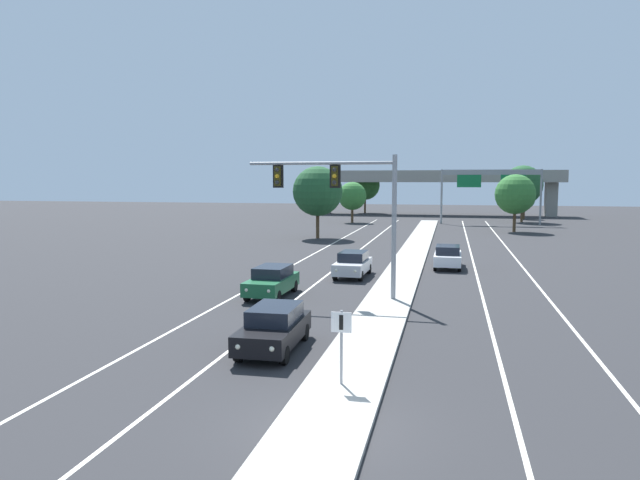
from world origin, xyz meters
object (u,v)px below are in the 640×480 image
Objects in this scene: car_receding_white at (448,256)px; tree_far_left_c at (318,191)px; tree_far_left_b at (365,185)px; overhead_signal_mast at (347,195)px; car_oncoming_green at (272,281)px; car_oncoming_black at (274,328)px; tree_far_left_a at (352,196)px; tree_far_right_b at (515,194)px; car_oncoming_silver at (353,264)px; tree_far_right_c at (524,199)px; highway_sign_gantry at (491,179)px; tree_far_right_a at (523,185)px; median_sign_post at (341,336)px.

car_receding_white is 0.60× the size of tree_far_left_c.
tree_far_left_b is at bearing 103.22° from car_receding_white.
overhead_signal_mast is 1.70× the size of car_oncoming_green.
tree_far_left_a reaches higher than car_oncoming_black.
tree_far_left_c reaches higher than tree_far_right_b.
car_oncoming_silver is at bearing -80.43° from tree_far_left_a.
tree_far_right_c is (17.05, 58.87, 2.30)m from car_oncoming_silver.
tree_far_right_c is 28.63m from tree_far_left_b.
car_receding_white is at bearing 67.32° from overhead_signal_mast.
highway_sign_gantry is 2.78× the size of tree_far_right_c.
overhead_signal_mast is 1.32× the size of tree_far_left_a.
tree_far_right_a is 7.46m from tree_far_right_c.
tree_far_left_b is 1.15× the size of tree_far_right_b.
tree_far_left_a is at bearing -86.00° from tree_far_left_b.
car_receding_white is at bearing -97.38° from highway_sign_gantry.
tree_far_right_c is (11.21, 53.87, 2.30)m from car_receding_white.
tree_far_left_a reaches higher than car_receding_white.
car_oncoming_black is at bearing -105.72° from car_receding_white.
tree_far_right_b is at bearing -99.07° from tree_far_right_c.
tree_far_left_a is at bearing 99.24° from median_sign_post.
tree_far_left_c reaches higher than overhead_signal_mast.
tree_far_right_a is (4.77, 5.50, -0.85)m from highway_sign_gantry.
tree_far_left_a is 22.55m from tree_far_left_c.
tree_far_left_b reaches higher than car_oncoming_silver.
median_sign_post is at bearing -82.17° from tree_far_left_b.
tree_far_left_c is at bearing -129.23° from tree_far_right_a.
median_sign_post is at bearing -64.27° from car_oncoming_green.
car_receding_white is at bearing -71.56° from tree_far_left_a.
tree_far_left_b is (-9.37, 69.73, 4.24)m from car_oncoming_silver.
median_sign_post reaches higher than car_oncoming_green.
tree_far_left_a is at bearing 153.86° from tree_far_right_b.
car_oncoming_silver is (3.14, 7.05, 0.00)m from car_oncoming_green.
tree_far_right_c is at bearing 81.27° from tree_far_right_a.
overhead_signal_mast is at bearing -101.00° from highway_sign_gantry.
tree_far_left_b reaches higher than tree_far_right_c.
highway_sign_gantry is at bearing -48.70° from tree_far_left_b.
tree_far_left_b is at bearing 92.21° from tree_far_left_c.
car_receding_white is (5.01, 12.00, -4.50)m from overhead_signal_mast.
car_oncoming_black is at bearing -79.34° from tree_far_left_c.
median_sign_post reaches higher than car_oncoming_silver.
highway_sign_gantry is 19.04m from tree_far_left_a.
highway_sign_gantry is at bearing 76.42° from car_oncoming_silver.
tree_far_left_a is at bearing 108.44° from car_receding_white.
tree_far_left_c is 24.17m from tree_far_right_b.
tree_far_left_b reaches higher than car_oncoming_green.
tree_far_left_c is at bearing -149.58° from tree_far_right_b.
tree_far_left_c is 1.11× the size of tree_far_right_b.
tree_far_left_a is (-7.68, 45.53, 2.95)m from car_oncoming_silver.
tree_far_right_b is at bearing 76.18° from car_receding_white.
tree_far_left_b is at bearing 123.29° from tree_far_right_b.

